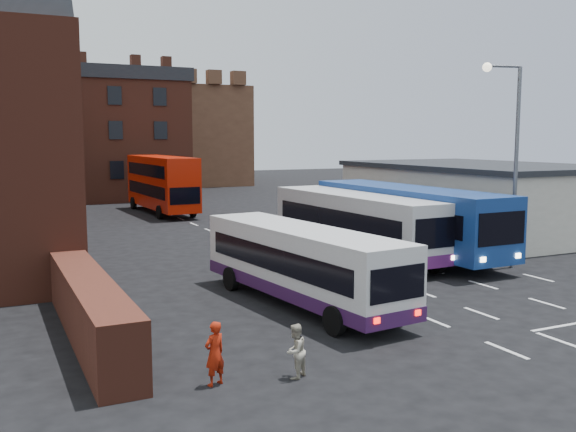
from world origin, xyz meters
name	(u,v)px	position (x,y,z in m)	size (l,w,h in m)	color
ground	(418,315)	(0.00, 0.00, 0.00)	(180.00, 180.00, 0.00)	black
forecourt_wall	(90,309)	(-10.20, 2.00, 0.90)	(1.20, 10.00, 1.80)	#602B1E
cream_building	(477,197)	(15.00, 14.00, 2.16)	(10.40, 16.40, 4.25)	beige
brick_terrace	(62,141)	(-6.00, 46.00, 5.50)	(22.00, 10.00, 11.00)	brown
castle_keep	(142,136)	(6.00, 66.00, 6.00)	(22.00, 22.00, 12.00)	brown
bus_white_outbound	(301,259)	(-2.91, 2.86, 1.61)	(3.40, 10.19, 2.73)	silver
bus_white_inbound	(356,220)	(3.48, 9.57, 1.86)	(3.37, 11.64, 3.14)	silver
bus_blue	(406,216)	(6.00, 8.97, 2.02)	(3.41, 12.59, 3.41)	navy
bus_red_double	(162,183)	(-0.31, 32.01, 2.34)	(3.11, 11.09, 4.40)	red
street_lamp	(510,146)	(8.30, 4.59, 5.47)	(1.80, 0.69, 9.06)	slate
pedestrian_red	(215,353)	(-8.09, -2.89, 0.78)	(0.57, 0.37, 1.55)	#9F1C09
pedestrian_beige	(295,351)	(-6.16, -3.29, 0.68)	(0.66, 0.51, 1.35)	#ACA48F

